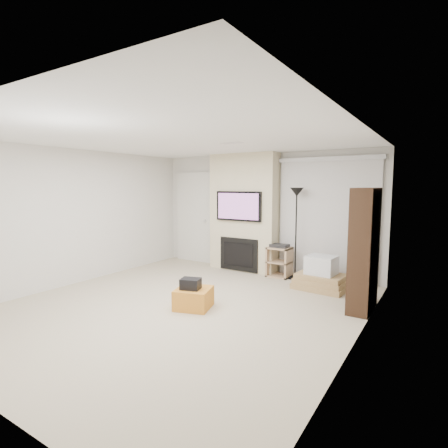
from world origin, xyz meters
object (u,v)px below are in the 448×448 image
Objects in this scene: floor_lamp at (296,207)px; ottoman at (194,298)px; av_stand at (279,260)px; bookshelf at (364,250)px; box_stack at (321,276)px.

ottoman is at bearing -105.83° from floor_lamp.
floor_lamp is 1.11m from av_stand.
bookshelf is (2.15, 1.29, 0.75)m from ottoman.
av_stand reaches higher than box_stack.
box_stack reaches higher than ottoman.
floor_lamp is 1.91m from bookshelf.
box_stack is at bearing 139.72° from bookshelf.
floor_lamp is (0.68, 2.40, 1.26)m from ottoman.
floor_lamp reaches higher than box_stack.
bookshelf is at bearing 31.07° from ottoman.
bookshelf is at bearing -31.18° from av_stand.
bookshelf reaches higher than box_stack.
ottoman is 2.41m from av_stand.
av_stand is (-0.33, -0.02, -1.06)m from floor_lamp.
box_stack is at bearing -21.75° from av_stand.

